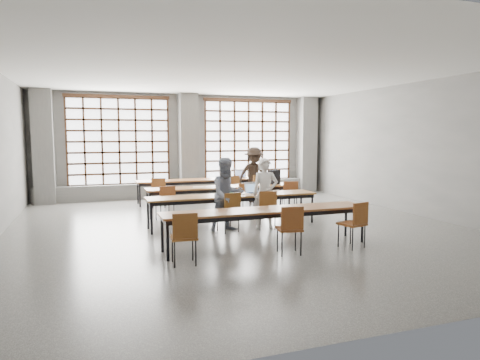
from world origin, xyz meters
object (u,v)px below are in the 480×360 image
Objects in this scene: laptop_front at (253,191)px; green_box at (230,192)px; chair_mid_centre at (243,196)px; student_back at (254,175)px; chair_near_left at (184,233)px; chair_mid_right at (290,193)px; chair_mid_left at (166,200)px; desk_row_a at (201,181)px; chair_back_mid at (232,186)px; backpack at (274,177)px; student_female at (227,195)px; chair_front_right at (267,206)px; student_male at (265,193)px; laptop_back at (241,176)px; chair_near_right at (355,220)px; mouse at (271,192)px; chair_near_mid at (290,225)px; desk_row_d at (267,212)px; chair_back_right at (256,185)px; phone at (242,195)px; plastic_bag at (228,174)px; desk_row_b at (220,189)px; desk_row_c at (233,197)px; chair_front_left at (230,208)px; chair_back_left at (159,190)px.

green_box is (-0.59, -0.03, -0.02)m from laptop_front.
chair_mid_centre is 0.51× the size of student_back.
chair_mid_right is at bearing 45.24° from chair_near_left.
laptop_front reaches higher than chair_mid_left.
student_back reaches higher than desk_row_a.
chair_back_mid is 2.20× the size of backpack.
student_female reaches higher than chair_mid_centre.
chair_front_right is at bearing -95.89° from chair_back_mid.
student_male is 4.39m from laptop_back.
chair_near_right is 2.71m from mouse.
chair_mid_left is at bearing 128.13° from chair_near_right.
desk_row_d is at bearing 106.48° from chair_near_mid.
chair_back_right is at bearing 60.08° from chair_mid_centre.
chair_near_left is at bearing -159.76° from desk_row_d.
chair_near_right reaches higher than green_box.
student_female reaches higher than phone.
chair_mid_right is at bearing -63.56° from chair_back_mid.
chair_near_mid is at bearing -97.71° from plastic_bag.
plastic_bag reaches higher than chair_mid_right.
chair_mid_right is 6.77× the size of phone.
laptop_front is at bearing 162.44° from mouse.
desk_row_a is 3.61m from green_box.
desk_row_c is (-0.19, -1.67, 0.00)m from desk_row_b.
chair_back_mid and chair_near_left have the same top height.
chair_back_mid reaches higher than desk_row_a.
chair_mid_centre is at bearing 83.41° from chair_near_mid.
phone is at bearing 48.75° from chair_front_left.
student_female is 1.34m from mouse.
desk_row_b is at bearing -136.24° from student_back.
laptop_front is at bearing 75.74° from desk_row_d.
phone is at bearing -89.52° from desk_row_a.
chair_back_left and chair_near_mid have the same top height.
chair_mid_left is (-1.58, -0.63, -0.13)m from desk_row_b.
desk_row_c is at bearing -57.99° from green_box.
chair_mid_right is 2.13m from phone.
desk_row_b is at bearing -138.67° from chair_back_right.
chair_back_right is 5.94m from chair_near_mid.
chair_back_left is at bearing 132.99° from chair_mid_centre.
chair_mid_left is 1.00× the size of chair_front_left.
chair_back_right is 1.00× the size of chair_mid_centre.
backpack is (1.79, 1.72, 0.27)m from desk_row_c.
chair_near_right is 0.51× the size of student_back.
desk_row_c is at bearing -158.59° from backpack.
laptop_front is (0.84, 0.61, -0.02)m from student_female.
chair_front_left is 8.98× the size of mouse.
laptop_front is at bearing -97.96° from plastic_bag.
chair_near_right is 4.41m from backpack.
plastic_bag is at bearing 83.97° from chair_front_right.
chair_mid_centre is at bearing 89.23° from chair_front_right.
desk_row_c is at bearing 93.89° from chair_near_mid.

